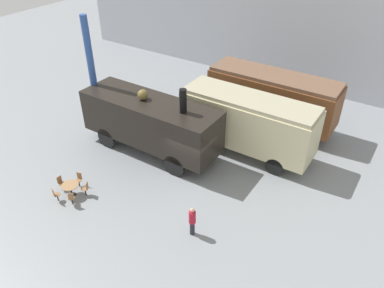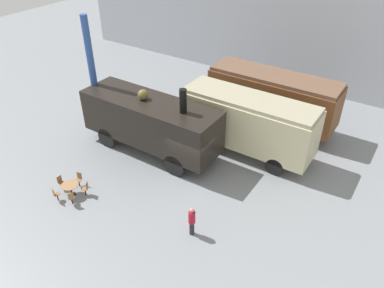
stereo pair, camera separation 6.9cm
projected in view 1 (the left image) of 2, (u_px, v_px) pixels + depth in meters
The scene contains 13 objects.
ground_plane at pixel (189, 177), 22.00m from camera, with size 80.00×80.00×0.00m, color gray.
backdrop_wall at pixel (294, 33), 30.06m from camera, with size 44.00×0.15×9.00m.
passenger_coach_wooden at pixel (272, 95), 25.74m from camera, with size 8.88×2.76×3.83m.
passenger_coach_vintage at pixel (248, 121), 22.96m from camera, with size 8.39×2.67×3.83m.
steam_locomotive at pixel (150, 121), 23.03m from camera, with size 9.01×2.79×5.00m.
cafe_table_near at pixel (70, 187), 20.36m from camera, with size 0.94×0.94×0.71m.
cafe_chair_0 at pixel (55, 194), 19.99m from camera, with size 0.38×0.39×0.87m.
cafe_chair_1 at pixel (71, 198), 19.74m from camera, with size 0.41×0.40×0.87m.
cafe_chair_2 at pixel (86, 188), 20.40m from camera, with size 0.40×0.40×0.87m.
cafe_chair_3 at pixel (79, 179), 21.07m from camera, with size 0.36×0.38×0.87m.
cafe_chair_4 at pixel (61, 182), 20.81m from camera, with size 0.36×0.36×0.87m.
visitor_person at pixel (192, 220), 17.84m from camera, with size 0.34×0.34×1.68m.
support_pillar at pixel (93, 78), 24.00m from camera, with size 0.44×0.44×8.00m.
Camera 1 is at (9.53, -14.25, 13.92)m, focal length 35.00 mm.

